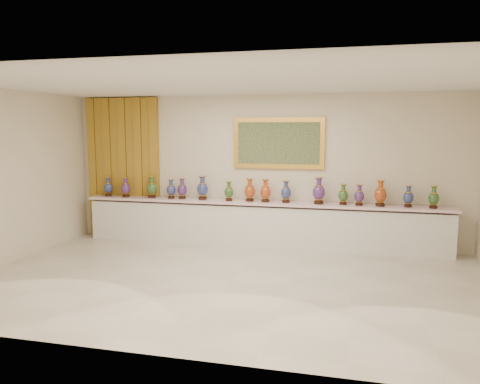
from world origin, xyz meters
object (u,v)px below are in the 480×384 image
object	(u,v)px
vase_1	(126,188)
vase_2	(152,188)
vase_0	(108,187)
counter	(260,224)

from	to	relation	value
vase_1	vase_2	bearing A→B (deg)	1.85
vase_1	vase_2	world-z (taller)	vase_2
vase_0	counter	bearing A→B (deg)	0.16
vase_0	vase_2	distance (m)	1.01
vase_0	vase_1	bearing A→B (deg)	-4.50
vase_1	vase_0	bearing A→B (deg)	175.50
counter	vase_1	size ratio (longest dim) A/B	17.46
vase_0	vase_2	size ratio (longest dim) A/B	0.91
vase_0	vase_1	world-z (taller)	vase_1
vase_0	vase_2	bearing A→B (deg)	-0.83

